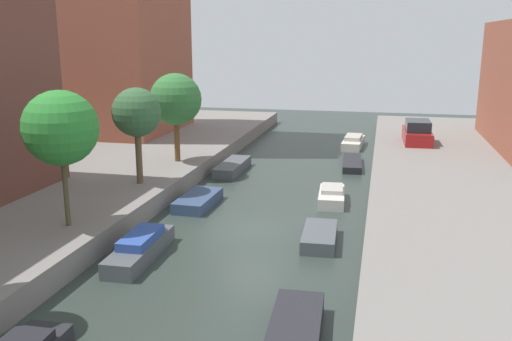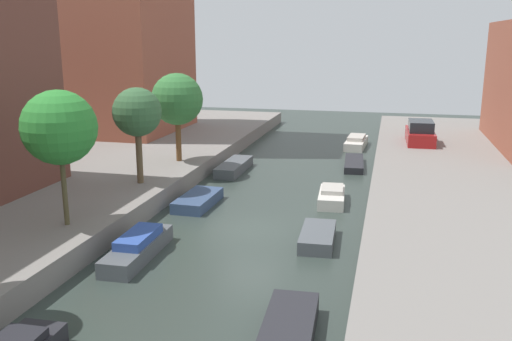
% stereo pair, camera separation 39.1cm
% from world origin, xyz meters
% --- Properties ---
extents(ground_plane, '(84.00, 84.00, 0.00)m').
position_xyz_m(ground_plane, '(0.00, 0.00, 0.00)').
color(ground_plane, '#2D3833').
extents(street_tree_2, '(2.94, 2.94, 5.45)m').
position_xyz_m(street_tree_2, '(-6.71, -3.82, 4.97)').
color(street_tree_2, brown).
rests_on(street_tree_2, quay_left).
extents(street_tree_3, '(2.50, 2.50, 4.96)m').
position_xyz_m(street_tree_3, '(-6.71, 2.98, 4.67)').
color(street_tree_3, brown).
rests_on(street_tree_3, quay_left).
extents(street_tree_4, '(3.12, 3.12, 5.35)m').
position_xyz_m(street_tree_4, '(-6.71, 8.41, 4.77)').
color(street_tree_4, brown).
rests_on(street_tree_4, quay_left).
extents(parked_car, '(1.99, 4.77, 1.65)m').
position_xyz_m(parked_car, '(7.95, 18.11, 1.69)').
color(parked_car, maroon).
rests_on(parked_car, quay_right).
extents(moored_boat_left_2, '(1.36, 4.55, 0.98)m').
position_xyz_m(moored_boat_left_2, '(-3.49, -4.10, 0.42)').
color(moored_boat_left_2, '#4C5156').
rests_on(moored_boat_left_2, ground_plane).
extents(moored_boat_left_3, '(1.64, 3.60, 0.56)m').
position_xyz_m(moored_boat_left_3, '(-3.53, 2.92, 0.28)').
color(moored_boat_left_3, '#33476B').
rests_on(moored_boat_left_3, ground_plane).
extents(moored_boat_left_4, '(1.37, 4.60, 0.63)m').
position_xyz_m(moored_boat_left_4, '(-3.77, 10.41, 0.31)').
color(moored_boat_left_4, '#4C5156').
rests_on(moored_boat_left_4, ground_plane).
extents(moored_boat_right_1, '(1.61, 3.42, 0.63)m').
position_xyz_m(moored_boat_right_1, '(3.33, -8.44, 0.31)').
color(moored_boat_right_1, '#232328').
rests_on(moored_boat_right_1, ground_plane).
extents(moored_boat_right_2, '(1.51, 3.21, 0.56)m').
position_xyz_m(moored_boat_right_2, '(3.13, -0.90, 0.28)').
color(moored_boat_right_2, '#4C5156').
rests_on(moored_boat_right_2, ground_plane).
extents(moored_boat_right_3, '(1.52, 3.31, 0.81)m').
position_xyz_m(moored_boat_right_3, '(3.07, 5.07, 0.35)').
color(moored_boat_right_3, beige).
rests_on(moored_boat_right_3, ground_plane).
extents(moored_boat_right_4, '(1.48, 4.66, 0.44)m').
position_xyz_m(moored_boat_right_4, '(3.63, 13.65, 0.22)').
color(moored_boat_right_4, '#232328').
rests_on(moored_boat_right_4, ground_plane).
extents(moored_boat_right_5, '(1.65, 4.47, 0.90)m').
position_xyz_m(moored_boat_right_5, '(3.31, 20.55, 0.39)').
color(moored_boat_right_5, beige).
rests_on(moored_boat_right_5, ground_plane).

